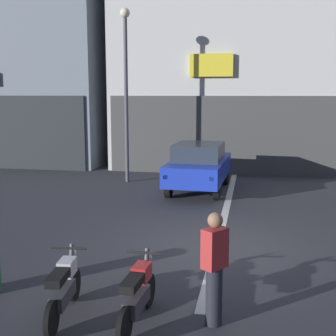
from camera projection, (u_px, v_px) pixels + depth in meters
The scene contains 8 objects.
ground_plane at pixel (216, 249), 9.83m from camera, with size 120.00×120.00×0.00m, color #333338.
lane_centre_line at pixel (230, 191), 15.65m from camera, with size 0.20×18.00×0.01m, color silver.
building_mid_block at pixel (227, 56), 21.77m from camera, with size 9.59×7.81×10.11m.
car_blue_crossing_near at pixel (199, 165), 15.56m from camera, with size 1.94×4.17×1.64m.
street_lamp at pixel (126, 77), 16.66m from camera, with size 0.36×0.36×6.31m.
motorcycle_white_row_leftmost at pixel (64, 288), 6.80m from camera, with size 0.55×1.67×0.98m.
motorcycle_red_row_left_mid at pixel (138, 293), 6.60m from camera, with size 0.55×1.67×0.98m.
person_by_motorcycles at pixel (214, 268), 6.50m from camera, with size 0.39×0.42×1.67m.
Camera 1 is at (0.70, -9.45, 3.32)m, focal length 48.89 mm.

